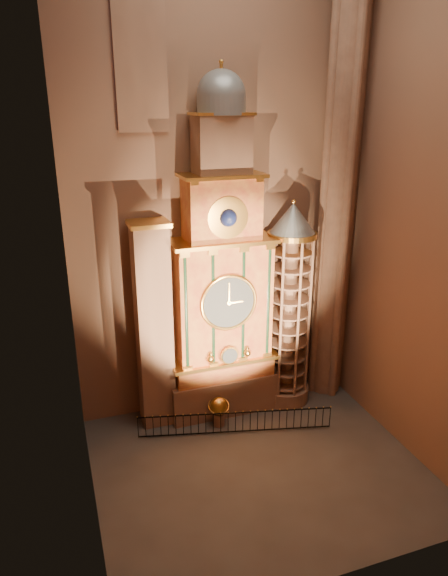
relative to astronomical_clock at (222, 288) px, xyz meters
name	(u,v)px	position (x,y,z in m)	size (l,w,h in m)	color
floor	(258,467)	(0.00, -4.96, -6.68)	(14.00, 14.00, 0.00)	#383330
wall_back	(215,195)	(0.00, 1.04, 4.32)	(22.00, 22.00, 0.00)	#825F46
wall_left	(67,237)	(-7.00, -4.96, 4.32)	(22.00, 22.00, 0.00)	#825F46
wall_right	(423,209)	(7.00, -4.96, 4.32)	(22.00, 22.00, 0.00)	#825F46
astronomical_clock	(222,288)	(0.00, 0.00, 0.00)	(5.60, 2.41, 16.70)	#8C634C
portrait_tower	(154,326)	(-3.40, 0.02, -1.53)	(1.80, 1.60, 10.20)	#8C634C
stair_turret	(289,308)	(3.50, -0.26, -1.41)	(2.50, 2.50, 10.80)	#8C634C
gothic_pier	(339,191)	(6.10, 0.04, 4.32)	(2.04, 2.04, 22.00)	#8C634C
stained_glass_window	(141,67)	(-3.20, 0.95, 9.82)	(2.20, 0.14, 5.20)	navy
celestial_globe	(219,409)	(-0.66, -1.42, -5.76)	(1.20, 1.15, 1.53)	#8C634C
iron_railing	(236,422)	(-0.11, -2.35, -6.07)	(9.05, 2.27, 1.12)	black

